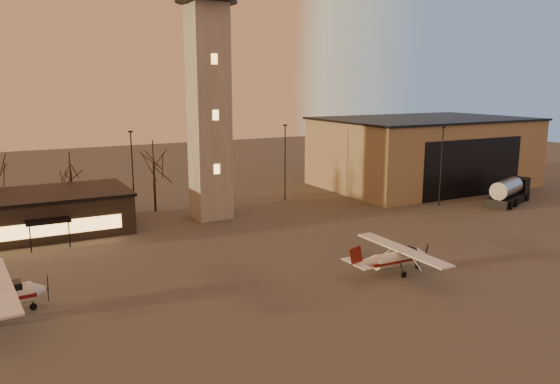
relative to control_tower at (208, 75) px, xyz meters
name	(u,v)px	position (x,y,z in m)	size (l,w,h in m)	color
ground	(368,309)	(0.00, -30.00, -16.33)	(220.00, 220.00, 0.00)	#403D3B
control_tower	(208,75)	(0.00, 0.00, 0.00)	(6.80, 6.80, 32.60)	gray
hangar	(423,152)	(36.00, 3.98, -11.17)	(30.60, 20.60, 10.30)	#8D795C
terminal	(0,217)	(-21.99, 1.98, -14.17)	(25.40, 12.20, 4.30)	black
light_poles	(211,170)	(0.50, 1.00, -10.92)	(58.50, 12.25, 10.14)	black
tree_row	(73,165)	(-13.70, 9.16, -10.39)	(37.20, 9.20, 8.80)	black
cessna_front	(398,261)	(6.81, -25.12, -15.33)	(8.31, 10.51, 2.91)	silver
fuel_truck	(509,194)	(36.85, -11.40, -15.00)	(9.38, 5.67, 3.36)	black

